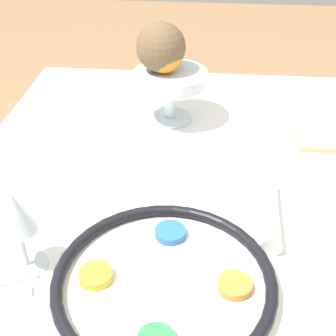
{
  "coord_description": "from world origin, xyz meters",
  "views": [
    {
      "loc": [
        -0.7,
        -0.02,
        1.28
      ],
      "look_at": [
        0.07,
        0.05,
        0.74
      ],
      "focal_mm": 50.0,
      "sensor_mm": 36.0,
      "label": 1
    }
  ],
  "objects_px": {
    "bread_plate": "(318,141)",
    "napkin_roll": "(268,212)",
    "cup_near": "(170,81)",
    "orange_fruit": "(164,54)",
    "coconut": "(161,47)",
    "seder_plate": "(164,281)",
    "wine_glass": "(16,216)",
    "fruit_stand": "(170,83)"
  },
  "relations": [
    {
      "from": "orange_fruit",
      "to": "bread_plate",
      "type": "xyz_separation_m",
      "value": [
        -0.08,
        -0.37,
        -0.17
      ]
    },
    {
      "from": "bread_plate",
      "to": "orange_fruit",
      "type": "bearing_deg",
      "value": 77.1
    },
    {
      "from": "seder_plate",
      "to": "bread_plate",
      "type": "height_order",
      "value": "seder_plate"
    },
    {
      "from": "fruit_stand",
      "to": "bread_plate",
      "type": "relative_size",
      "value": 0.94
    },
    {
      "from": "wine_glass",
      "to": "napkin_roll",
      "type": "distance_m",
      "value": 0.44
    },
    {
      "from": "fruit_stand",
      "to": "cup_near",
      "type": "bearing_deg",
      "value": 5.12
    },
    {
      "from": "coconut",
      "to": "fruit_stand",
      "type": "bearing_deg",
      "value": -103.79
    },
    {
      "from": "napkin_roll",
      "to": "cup_near",
      "type": "bearing_deg",
      "value": 23.46
    },
    {
      "from": "bread_plate",
      "to": "cup_near",
      "type": "relative_size",
      "value": 2.68
    },
    {
      "from": "seder_plate",
      "to": "napkin_roll",
      "type": "distance_m",
      "value": 0.25
    },
    {
      "from": "wine_glass",
      "to": "bread_plate",
      "type": "height_order",
      "value": "wine_glass"
    },
    {
      "from": "seder_plate",
      "to": "cup_near",
      "type": "relative_size",
      "value": 4.93
    },
    {
      "from": "orange_fruit",
      "to": "coconut",
      "type": "distance_m",
      "value": 0.02
    },
    {
      "from": "napkin_roll",
      "to": "fruit_stand",
      "type": "bearing_deg",
      "value": 30.09
    },
    {
      "from": "napkin_roll",
      "to": "seder_plate",
      "type": "bearing_deg",
      "value": 135.42
    },
    {
      "from": "napkin_roll",
      "to": "cup_near",
      "type": "height_order",
      "value": "cup_near"
    },
    {
      "from": "fruit_stand",
      "to": "napkin_roll",
      "type": "bearing_deg",
      "value": -149.91
    },
    {
      "from": "seder_plate",
      "to": "coconut",
      "type": "bearing_deg",
      "value": 6.42
    },
    {
      "from": "wine_glass",
      "to": "coconut",
      "type": "xyz_separation_m",
      "value": [
        0.53,
        -0.17,
        0.08
      ]
    },
    {
      "from": "bread_plate",
      "to": "napkin_roll",
      "type": "xyz_separation_m",
      "value": [
        -0.28,
        0.14,
        0.01
      ]
    },
    {
      "from": "seder_plate",
      "to": "orange_fruit",
      "type": "relative_size",
      "value": 3.93
    },
    {
      "from": "wine_glass",
      "to": "fruit_stand",
      "type": "distance_m",
      "value": 0.56
    },
    {
      "from": "seder_plate",
      "to": "fruit_stand",
      "type": "xyz_separation_m",
      "value": [
        0.55,
        0.04,
        0.09
      ]
    },
    {
      "from": "fruit_stand",
      "to": "orange_fruit",
      "type": "distance_m",
      "value": 0.07
    },
    {
      "from": "seder_plate",
      "to": "bread_plate",
      "type": "distance_m",
      "value": 0.56
    },
    {
      "from": "bread_plate",
      "to": "cup_near",
      "type": "bearing_deg",
      "value": 56.64
    },
    {
      "from": "seder_plate",
      "to": "orange_fruit",
      "type": "xyz_separation_m",
      "value": [
        0.55,
        0.05,
        0.16
      ]
    },
    {
      "from": "bread_plate",
      "to": "cup_near",
      "type": "distance_m",
      "value": 0.44
    },
    {
      "from": "seder_plate",
      "to": "orange_fruit",
      "type": "distance_m",
      "value": 0.57
    },
    {
      "from": "coconut",
      "to": "cup_near",
      "type": "height_order",
      "value": "coconut"
    },
    {
      "from": "bread_plate",
      "to": "fruit_stand",
      "type": "bearing_deg",
      "value": 76.31
    },
    {
      "from": "fruit_stand",
      "to": "cup_near",
      "type": "xyz_separation_m",
      "value": [
        0.16,
        0.01,
        -0.07
      ]
    },
    {
      "from": "fruit_stand",
      "to": "napkin_roll",
      "type": "distance_m",
      "value": 0.44
    },
    {
      "from": "orange_fruit",
      "to": "napkin_roll",
      "type": "distance_m",
      "value": 0.46
    },
    {
      "from": "coconut",
      "to": "cup_near",
      "type": "relative_size",
      "value": 1.64
    },
    {
      "from": "coconut",
      "to": "bread_plate",
      "type": "xyz_separation_m",
      "value": [
        -0.09,
        -0.38,
        -0.18
      ]
    },
    {
      "from": "coconut",
      "to": "cup_near",
      "type": "bearing_deg",
      "value": -3.49
    },
    {
      "from": "napkin_roll",
      "to": "cup_near",
      "type": "xyz_separation_m",
      "value": [
        0.53,
        0.23,
        0.02
      ]
    },
    {
      "from": "fruit_stand",
      "to": "coconut",
      "type": "height_order",
      "value": "coconut"
    },
    {
      "from": "fruit_stand",
      "to": "orange_fruit",
      "type": "xyz_separation_m",
      "value": [
        -0.0,
        0.01,
        0.07
      ]
    },
    {
      "from": "orange_fruit",
      "to": "coconut",
      "type": "height_order",
      "value": "coconut"
    },
    {
      "from": "seder_plate",
      "to": "napkin_roll",
      "type": "bearing_deg",
      "value": -44.58
    }
  ]
}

